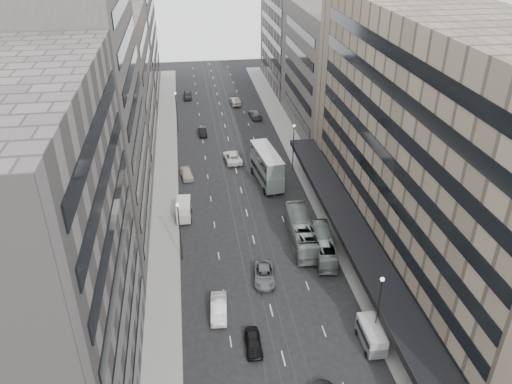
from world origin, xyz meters
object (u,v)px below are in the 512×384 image
vw_microbus (371,335)px  panel_van (184,209)px  bus_near (323,245)px  sedan_2 (264,275)px  sedan_0 (253,343)px  sedan_1 (219,308)px  double_decker (267,166)px  bus_far (301,231)px

vw_microbus → panel_van: (-18.40, 27.36, 0.16)m
panel_van → vw_microbus: bearing=-53.1°
bus_near → sedan_2: size_ratio=1.82×
sedan_0 → sedan_2: size_ratio=0.78×
panel_van → bus_near: bearing=-29.8°
sedan_1 → vw_microbus: bearing=-19.8°
double_decker → panel_van: (-13.67, -9.18, -1.50)m
sedan_2 → panel_van: bearing=128.5°
vw_microbus → panel_van: 32.97m
bus_far → sedan_2: (-6.20, -7.20, -0.93)m
double_decker → vw_microbus: size_ratio=2.31×
sedan_2 → sedan_0: bearing=-97.6°
double_decker → bus_near: bearing=-85.8°
bus_near → vw_microbus: bearing=99.9°
vw_microbus → sedan_1: (-15.05, 6.82, -0.54)m
bus_near → bus_far: 3.89m
sedan_0 → bus_far: bearing=64.4°
bus_near → vw_microbus: 15.97m
vw_microbus → sedan_0: bearing=174.0°
bus_far → double_decker: double_decker is taller
bus_far → panel_van: bus_far is taller
bus_near → panel_van: size_ratio=2.16×
sedan_1 → sedan_2: bearing=45.4°
double_decker → panel_van: bearing=-153.0°
bus_far → panel_van: bearing=-24.9°
bus_near → vw_microbus: size_ratio=2.13×
vw_microbus → panel_van: bearing=124.3°
sedan_0 → sedan_2: bearing=76.3°
bus_near → panel_van: 21.06m
double_decker → vw_microbus: (4.73, -36.54, -1.67)m
sedan_1 → sedan_2: size_ratio=0.94×
bus_near → bus_far: bearing=-47.5°
bus_far → double_decker: 17.55m
bus_far → sedan_2: size_ratio=2.25×
bus_far → sedan_0: (-9.05, -17.78, -0.97)m
bus_far → sedan_0: 19.97m
sedan_0 → sedan_1: (-3.07, 5.46, 0.12)m
bus_near → double_decker: size_ratio=0.92×
sedan_0 → sedan_2: sedan_2 is taller
bus_near → sedan_2: (-8.43, -4.02, -0.61)m
bus_near → bus_far: (-2.23, 3.18, 0.32)m
bus_far → sedan_1: 17.30m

